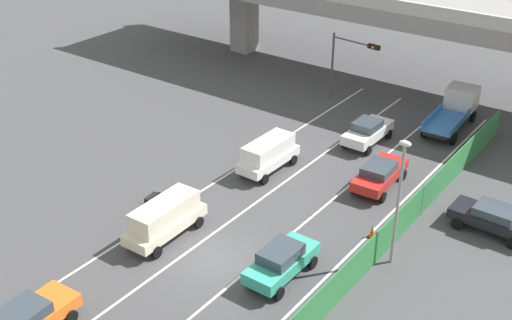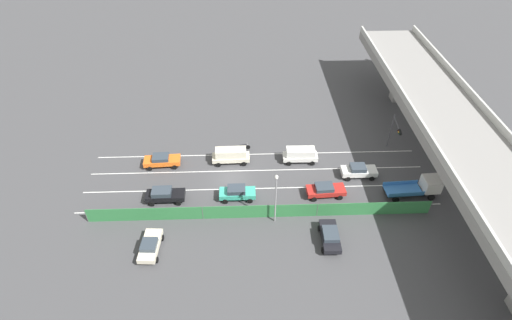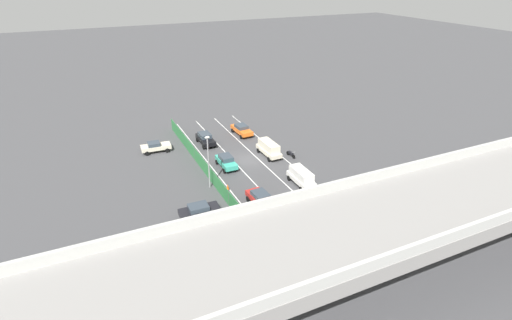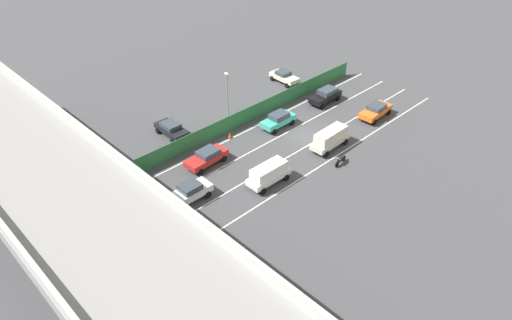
{
  "view_description": "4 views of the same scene",
  "coord_description": "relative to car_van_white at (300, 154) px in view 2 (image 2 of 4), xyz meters",
  "views": [
    {
      "loc": [
        17.13,
        -20.14,
        19.8
      ],
      "look_at": [
        -2.22,
        6.16,
        2.31
      ],
      "focal_mm": 45.6,
      "sensor_mm": 36.0,
      "label": 1
    },
    {
      "loc": [
        37.58,
        1.8,
        34.01
      ],
      "look_at": [
        -2.13,
        3.16,
        1.39
      ],
      "focal_mm": 28.21,
      "sensor_mm": 36.0,
      "label": 2
    },
    {
      "loc": [
        19.64,
        45.36,
        24.23
      ],
      "look_at": [
        0.89,
        5.05,
        2.5
      ],
      "focal_mm": 27.78,
      "sensor_mm": 36.0,
      "label": 3
    },
    {
      "loc": [
        -28.29,
        34.83,
        27.67
      ],
      "look_at": [
        -1.38,
        8.77,
        1.55
      ],
      "focal_mm": 33.12,
      "sensor_mm": 36.0,
      "label": 4
    }
  ],
  "objects": [
    {
      "name": "car_taxi_teal",
      "position": [
        6.65,
        -8.28,
        -0.24
      ],
      "size": [
        1.93,
        4.27,
        1.69
      ],
      "color": "teal",
      "rests_on": "ground"
    },
    {
      "name": "street_lamp",
      "position": [
        10.42,
        -4.08,
        2.96
      ],
      "size": [
        0.6,
        0.36,
        6.76
      ],
      "color": "gray",
      "rests_on": "ground"
    },
    {
      "name": "traffic_cone",
      "position": [
        8.64,
        -2.71,
        -0.83
      ],
      "size": [
        0.47,
        0.47,
        0.73
      ],
      "color": "orange",
      "rests_on": "ground"
    },
    {
      "name": "green_fence",
      "position": [
        9.83,
        -5.7,
        -0.23
      ],
      "size": [
        0.1,
        38.77,
        1.89
      ],
      "color": "#2D753D",
      "rests_on": "ground"
    },
    {
      "name": "lane_line_mid_left",
      "position": [
        1.69,
        -5.7,
        -1.17
      ],
      "size": [
        0.14,
        42.67,
        0.01
      ],
      "primitive_type": "cube",
      "color": "silver",
      "rests_on": "ground"
    },
    {
      "name": "car_sedan_black",
      "position": [
        6.72,
        -16.82,
        -0.24
      ],
      "size": [
        2.05,
        4.56,
        1.68
      ],
      "color": "black",
      "rests_on": "ground"
    },
    {
      "name": "lane_line_left_edge",
      "position": [
        -1.69,
        -5.7,
        -1.17
      ],
      "size": [
        0.14,
        42.67,
        0.01
      ],
      "primitive_type": "cube",
      "color": "silver",
      "rests_on": "ground"
    },
    {
      "name": "car_taxi_orange",
      "position": [
        0.24,
        -18.08,
        -0.28
      ],
      "size": [
        2.25,
        4.76,
        1.6
      ],
      "color": "orange",
      "rests_on": "ground"
    },
    {
      "name": "car_sedan_white",
      "position": [
        3.22,
        7.0,
        -0.25
      ],
      "size": [
        1.99,
        4.41,
        1.69
      ],
      "color": "white",
      "rests_on": "ground"
    },
    {
      "name": "car_van_cream",
      "position": [
        -0.13,
        -9.12,
        0.04
      ],
      "size": [
        2.02,
        4.91,
        2.11
      ],
      "color": "beige",
      "rests_on": "ground"
    },
    {
      "name": "parked_sedan_dark",
      "position": [
        13.52,
        1.55,
        -0.3
      ],
      "size": [
        4.38,
        2.13,
        1.53
      ],
      "color": "black",
      "rests_on": "ground"
    },
    {
      "name": "car_van_white",
      "position": [
        0.0,
        0.0,
        0.0
      ],
      "size": [
        1.98,
        4.55,
        2.05
      ],
      "color": "silver",
      "rests_on": "ground"
    },
    {
      "name": "car_sedan_red",
      "position": [
        6.52,
        2.24,
        -0.28
      ],
      "size": [
        2.22,
        4.68,
        1.57
      ],
      "color": "red",
      "rests_on": "ground"
    },
    {
      "name": "ground_plane",
      "position": [
        3.38,
        -9.03,
        -1.17
      ],
      "size": [
        300.0,
        300.0,
        0.0
      ],
      "primitive_type": "plane",
      "color": "#424244"
    },
    {
      "name": "parked_sedan_cream",
      "position": [
        14.17,
        -17.27,
        -0.33
      ],
      "size": [
        4.3,
        2.21,
        1.51
      ],
      "color": "beige",
      "rests_on": "ground"
    },
    {
      "name": "lane_line_right_edge",
      "position": [
        8.45,
        -5.7,
        -1.17
      ],
      "size": [
        0.14,
        42.67,
        0.01
      ],
      "primitive_type": "cube",
      "color": "silver",
      "rests_on": "ground"
    },
    {
      "name": "motorcycle",
      "position": [
        -2.8,
        -7.48,
        -0.71
      ],
      "size": [
        0.6,
        1.95,
        0.93
      ],
      "color": "black",
      "rests_on": "ground"
    },
    {
      "name": "traffic_light",
      "position": [
        -1.38,
        12.34,
        2.59
      ],
      "size": [
        4.13,
        0.76,
        5.22
      ],
      "color": "#47474C",
      "rests_on": "ground"
    },
    {
      "name": "flatbed_truck_blue",
      "position": [
        6.79,
        13.65,
        0.09
      ],
      "size": [
        2.61,
        6.49,
        2.43
      ],
      "color": "black",
      "rests_on": "ground"
    },
    {
      "name": "elevated_overpass",
      "position": [
        3.38,
        17.64,
        5.4
      ],
      "size": [
        58.31,
        9.35,
        8.27
      ],
      "color": "gray",
      "rests_on": "ground"
    },
    {
      "name": "lane_line_mid_right",
      "position": [
        5.07,
        -5.7,
        -1.17
      ],
      "size": [
        0.14,
        42.67,
        0.01
      ],
      "primitive_type": "cube",
      "color": "silver",
      "rests_on": "ground"
    }
  ]
}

